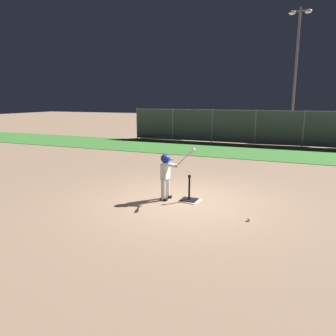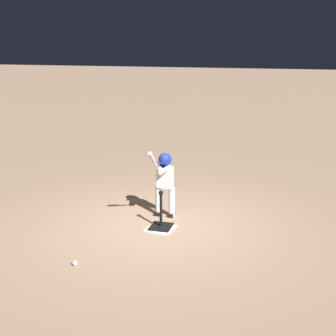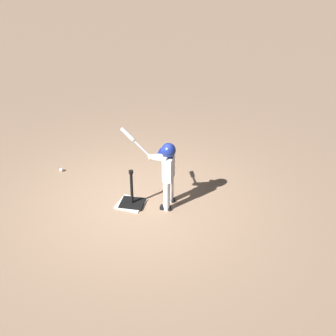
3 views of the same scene
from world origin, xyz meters
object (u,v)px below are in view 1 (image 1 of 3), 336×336
at_px(baseball, 249,219).
at_px(bleachers_left_center, 173,131).
at_px(batting_tee, 189,197).
at_px(batter_child, 167,171).
at_px(bleachers_center, 289,135).

xyz_separation_m(baseball, bleachers_left_center, (-7.21, 13.40, 0.41)).
bearing_deg(batting_tee, baseball, -27.01).
bearing_deg(bleachers_left_center, batter_child, -68.45).
xyz_separation_m(batter_child, bleachers_center, (2.23, 12.83, -0.27)).
bearing_deg(batting_tee, bleachers_center, 82.60).
bearing_deg(baseball, bleachers_left_center, 118.28).
distance_m(bleachers_left_center, bleachers_center, 7.24).
bearing_deg(bleachers_center, batting_tee, -97.40).
bearing_deg(bleachers_left_center, bleachers_center, 1.34).
xyz_separation_m(batting_tee, baseball, (1.63, -0.83, -0.06)).
distance_m(batting_tee, baseball, 1.83).
relative_size(batter_child, bleachers_center, 0.38).
distance_m(baseball, bleachers_left_center, 15.22).
height_order(batting_tee, bleachers_left_center, bleachers_left_center).
height_order(batter_child, baseball, batter_child).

